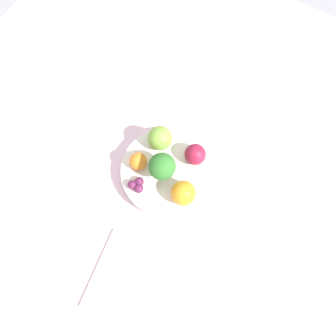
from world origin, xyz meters
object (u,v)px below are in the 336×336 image
object	(u,v)px
apple_red	(160,138)
apple_green	(195,154)
grape_cluster	(137,185)
orange_back	(138,161)
napkin	(132,281)
broccoli	(162,167)
orange_front	(183,193)
bowl	(168,172)

from	to	relation	value
apple_red	apple_green	xyz separation A→B (m)	(0.01, -0.08, -0.00)
grape_cluster	apple_green	bearing A→B (deg)	-31.86
apple_green	grape_cluster	distance (m)	0.13
orange_back	napkin	bearing A→B (deg)	-151.35
broccoli	apple_red	size ratio (longest dim) A/B	1.42
orange_front	grape_cluster	bearing A→B (deg)	107.96
apple_red	bowl	bearing A→B (deg)	-133.72
napkin	orange_front	bearing A→B (deg)	-0.63
broccoli	orange_back	distance (m)	0.06
apple_red	napkin	xyz separation A→B (m)	(-0.27, -0.10, -0.06)
bowl	orange_back	bearing A→B (deg)	109.96
apple_red	napkin	world-z (taller)	apple_red
apple_red	grape_cluster	bearing A→B (deg)	-175.03
orange_back	napkin	xyz separation A→B (m)	(-0.20, -0.11, -0.05)
bowl	orange_front	bearing A→B (deg)	-121.67
apple_green	orange_front	xyz separation A→B (m)	(-0.08, -0.02, 0.00)
apple_red	napkin	distance (m)	0.29
apple_green	orange_back	world-z (taller)	apple_green
bowl	grape_cluster	size ratio (longest dim) A/B	5.72
broccoli	grape_cluster	bearing A→B (deg)	148.12
orange_front	grape_cluster	xyz separation A→B (m)	(-0.03, 0.09, -0.02)
bowl	apple_red	size ratio (longest dim) A/B	3.82
bowl	grape_cluster	distance (m)	0.08
orange_front	napkin	size ratio (longest dim) A/B	0.28
apple_green	apple_red	bearing A→B (deg)	94.96
broccoli	orange_front	distance (m)	0.07
broccoli	orange_back	world-z (taller)	broccoli
apple_red	orange_front	bearing A→B (deg)	-127.58
bowl	orange_front	world-z (taller)	orange_front
bowl	apple_red	world-z (taller)	apple_red
bowl	orange_back	distance (m)	0.07
apple_green	orange_front	distance (m)	0.09
bowl	broccoli	distance (m)	0.06
grape_cluster	napkin	size ratio (longest dim) A/B	0.19
bowl	napkin	world-z (taller)	bowl
broccoli	apple_green	world-z (taller)	broccoli
orange_back	apple_green	bearing A→B (deg)	-52.53
apple_green	napkin	bearing A→B (deg)	-176.19
orange_front	grape_cluster	distance (m)	0.10
broccoli	grape_cluster	xyz separation A→B (m)	(-0.05, 0.03, -0.03)
bowl	broccoli	bearing A→B (deg)	160.02
bowl	orange_back	size ratio (longest dim) A/B	5.31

